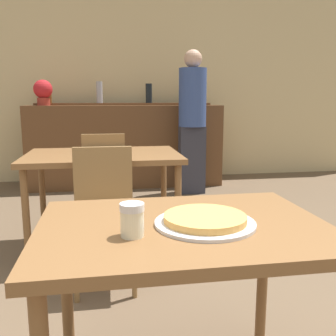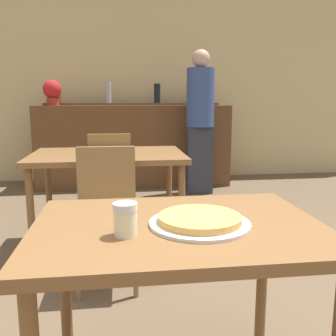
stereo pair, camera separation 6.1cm
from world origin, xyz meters
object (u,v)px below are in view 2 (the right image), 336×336
at_px(chair_far_side_front, 107,204).
at_px(potted_plant, 52,91).
at_px(person_standing, 200,117).
at_px(cheese_shaker, 125,219).
at_px(pizza_tray, 200,221).
at_px(chair_far_side_back, 110,171).

distance_m(chair_far_side_front, potted_plant, 2.97).
height_order(chair_far_side_front, person_standing, person_standing).
relative_size(chair_far_side_front, cheese_shaker, 7.97).
bearing_deg(chair_far_side_front, pizza_tray, -71.87).
distance_m(cheese_shaker, person_standing, 3.56).
bearing_deg(chair_far_side_front, cheese_shaker, -85.01).
height_order(cheese_shaker, potted_plant, potted_plant).
relative_size(pizza_tray, potted_plant, 1.09).
height_order(chair_far_side_back, person_standing, person_standing).
relative_size(chair_far_side_front, potted_plant, 2.67).
relative_size(cheese_shaker, potted_plant, 0.33).
xyz_separation_m(chair_far_side_back, person_standing, (1.09, 1.09, 0.45)).
bearing_deg(chair_far_side_back, potted_plant, -64.90).
height_order(chair_far_side_front, chair_far_side_back, same).
height_order(pizza_tray, cheese_shaker, cheese_shaker).
relative_size(pizza_tray, person_standing, 0.20).
height_order(cheese_shaker, person_standing, person_standing).
bearing_deg(cheese_shaker, chair_far_side_front, 94.99).
bearing_deg(chair_far_side_front, chair_far_side_back, 90.00).
relative_size(person_standing, potted_plant, 5.41).
bearing_deg(cheese_shaker, person_standing, 73.88).
bearing_deg(chair_far_side_back, pizza_tray, 99.15).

